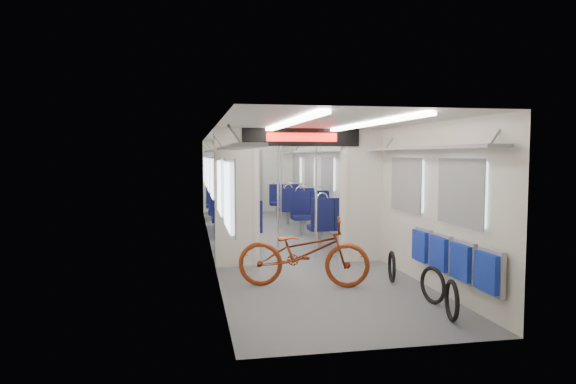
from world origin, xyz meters
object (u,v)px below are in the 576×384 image
at_px(stanchion_near_left, 278,193).
at_px(seat_bay_far_left, 225,203).
at_px(bicycle, 304,252).
at_px(stanchion_far_left, 254,184).
at_px(seat_bay_near_right, 321,215).
at_px(seat_bay_far_right, 290,201).
at_px(bike_hoop_b, 433,287).
at_px(seat_bay_near_left, 235,218).
at_px(flip_bench, 452,257).
at_px(bike_hoop_a, 452,303).
at_px(bike_hoop_c, 392,268).
at_px(stanchion_near_right, 316,194).
at_px(stanchion_far_right, 281,183).

bearing_deg(stanchion_near_left, seat_bay_far_left, 98.93).
height_order(bicycle, stanchion_far_left, stanchion_far_left).
bearing_deg(seat_bay_far_left, stanchion_far_left, -71.19).
distance_m(seat_bay_near_right, seat_bay_far_right, 3.48).
bearing_deg(stanchion_far_left, stanchion_near_left, -87.51).
distance_m(seat_bay_near_right, seat_bay_far_left, 3.64).
height_order(bike_hoop_b, stanchion_near_left, stanchion_near_left).
relative_size(seat_bay_near_left, stanchion_near_left, 0.88).
height_order(bike_hoop_b, seat_bay_near_right, seat_bay_near_right).
relative_size(seat_bay_near_left, seat_bay_near_right, 0.94).
distance_m(seat_bay_far_left, stanchion_far_left, 1.90).
bearing_deg(flip_bench, bike_hoop_a, -117.60).
height_order(bike_hoop_b, seat_bay_far_left, seat_bay_far_left).
bearing_deg(seat_bay_far_right, bike_hoop_c, -89.23).
distance_m(bike_hoop_a, seat_bay_far_right, 9.07).
bearing_deg(bike_hoop_c, seat_bay_far_left, 105.88).
bearing_deg(stanchion_far_left, stanchion_near_right, -76.96).
distance_m(seat_bay_far_right, stanchion_near_right, 5.32).
xyz_separation_m(bike_hoop_b, seat_bay_far_right, (-0.18, 8.40, 0.33)).
distance_m(flip_bench, stanchion_far_right, 6.85).
xyz_separation_m(bike_hoop_a, seat_bay_near_left, (-1.94, 5.55, 0.33)).
xyz_separation_m(bike_hoop_a, bike_hoop_b, (0.10, 0.67, -0.00)).
height_order(bicycle, bike_hoop_a, bicycle).
bearing_deg(flip_bench, bicycle, 145.28).
xyz_separation_m(stanchion_near_left, stanchion_far_right, (0.61, 3.18, 0.00)).
bearing_deg(stanchion_far_right, stanchion_near_left, -100.90).
bearing_deg(bicycle, stanchion_near_left, 13.51).
bearing_deg(stanchion_far_right, seat_bay_near_left, -125.12).
height_order(seat_bay_far_left, stanchion_near_right, stanchion_near_right).
relative_size(seat_bay_far_left, stanchion_near_left, 0.98).
height_order(flip_bench, seat_bay_near_right, seat_bay_near_right).
xyz_separation_m(bicycle, stanchion_near_right, (0.67, 2.01, 0.66)).
height_order(bike_hoop_c, stanchion_far_right, stanchion_far_right).
relative_size(flip_bench, seat_bay_near_right, 0.97).
bearing_deg(seat_bay_near_left, stanchion_near_left, -61.81).
bearing_deg(seat_bay_near_left, bike_hoop_c, -62.36).
bearing_deg(bike_hoop_a, seat_bay_far_right, 90.47).
distance_m(flip_bench, seat_bay_near_right, 4.94).
bearing_deg(bike_hoop_b, seat_bay_far_left, 104.29).
height_order(flip_bench, stanchion_near_right, stanchion_near_right).
xyz_separation_m(flip_bench, bike_hoop_b, (-0.24, 0.01, -0.37)).
height_order(bike_hoop_a, stanchion_far_left, stanchion_far_left).
xyz_separation_m(bike_hoop_c, seat_bay_near_right, (-0.10, 3.79, 0.35)).
bearing_deg(stanchion_far_right, seat_bay_far_right, 71.35).
bearing_deg(seat_bay_near_left, stanchion_near_right, -52.82).
bearing_deg(seat_bay_far_right, bike_hoop_a, -89.53).
height_order(stanchion_near_left, stanchion_far_right, same).
bearing_deg(seat_bay_far_right, bike_hoop_b, -88.79).
bearing_deg(seat_bay_far_left, flip_bench, -74.13).
xyz_separation_m(flip_bench, seat_bay_near_right, (-0.42, 4.93, -0.03)).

